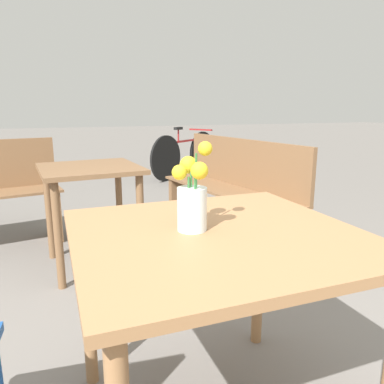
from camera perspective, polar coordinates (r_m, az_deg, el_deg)
name	(u,v)px	position (r m, az deg, el deg)	size (l,w,h in m)	color
table_front	(217,260)	(1.23, 3.76, -10.34)	(0.91, 0.88, 0.73)	#9E7047
flower_vase	(192,201)	(1.18, 0.02, -1.40)	(0.13, 0.14, 0.28)	silver
bench_middle	(233,187)	(3.13, 6.33, 0.77)	(0.65, 1.55, 0.85)	brown
table_back	(91,187)	(2.66, -15.17, 0.80)	(0.71, 0.72, 0.71)	brown
bicycle	(185,154)	(6.04, -1.03, 5.82)	(1.39, 1.02, 0.80)	black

